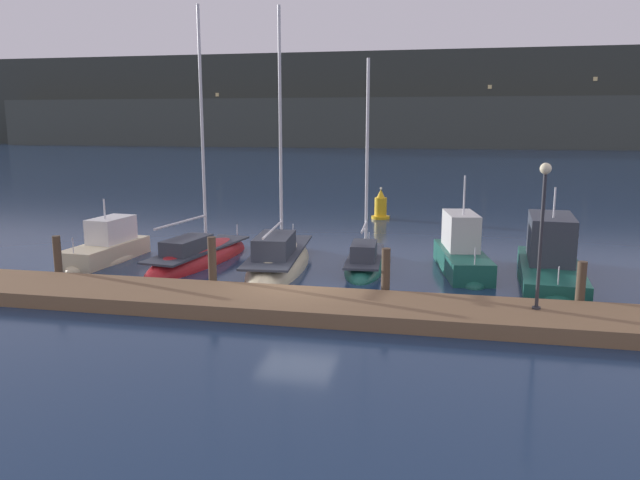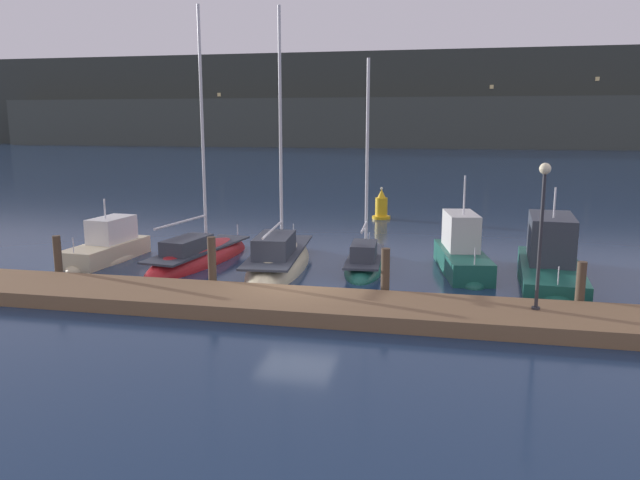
# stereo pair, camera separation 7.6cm
# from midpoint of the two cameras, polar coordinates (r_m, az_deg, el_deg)

# --- Properties ---
(ground_plane) EXTENTS (400.00, 400.00, 0.00)m
(ground_plane) POSITION_cam_midpoint_polar(r_m,az_deg,el_deg) (20.80, -2.22, -5.14)
(ground_plane) COLOR #192D4C
(dock) EXTENTS (25.04, 2.80, 0.45)m
(dock) POSITION_cam_midpoint_polar(r_m,az_deg,el_deg) (19.17, -3.46, -5.85)
(dock) COLOR brown
(dock) RESTS_ON ground
(mooring_pile_0) EXTENTS (0.28, 0.28, 1.70)m
(mooring_pile_0) POSITION_cam_midpoint_polar(r_m,az_deg,el_deg) (24.21, -22.94, -1.64)
(mooring_pile_0) COLOR #4C3D2D
(mooring_pile_0) RESTS_ON ground
(mooring_pile_1) EXTENTS (0.28, 0.28, 1.89)m
(mooring_pile_1) POSITION_cam_midpoint_polar(r_m,az_deg,el_deg) (21.41, -9.92, -2.21)
(mooring_pile_1) COLOR #4C3D2D
(mooring_pile_1) RESTS_ON ground
(mooring_pile_2) EXTENTS (0.28, 0.28, 1.75)m
(mooring_pile_2) POSITION_cam_midpoint_polar(r_m,az_deg,el_deg) (20.04, 5.91, -3.22)
(mooring_pile_2) COLOR #4C3D2D
(mooring_pile_2) RESTS_ON ground
(mooring_pile_3) EXTENTS (0.28, 0.28, 1.60)m
(mooring_pile_3) POSITION_cam_midpoint_polar(r_m,az_deg,el_deg) (20.34, 22.63, -4.03)
(mooring_pile_3) COLOR #4C3D2D
(mooring_pile_3) RESTS_ON ground
(motorboat_berth_1) EXTENTS (2.08, 4.86, 3.12)m
(motorboat_berth_1) POSITION_cam_midpoint_polar(r_m,az_deg,el_deg) (27.43, -18.97, -1.15)
(motorboat_berth_1) COLOR beige
(motorboat_berth_1) RESTS_ON ground
(sailboat_berth_2) EXTENTS (2.83, 7.53, 11.00)m
(sailboat_berth_2) POSITION_cam_midpoint_polar(r_m,az_deg,el_deg) (26.02, -11.12, -1.83)
(sailboat_berth_2) COLOR red
(sailboat_berth_2) RESTS_ON ground
(sailboat_berth_3) EXTENTS (2.89, 8.12, 10.88)m
(sailboat_berth_3) POSITION_cam_midpoint_polar(r_m,az_deg,el_deg) (24.80, -3.87, -2.22)
(sailboat_berth_3) COLOR beige
(sailboat_berth_3) RESTS_ON ground
(sailboat_berth_4) EXTENTS (1.91, 5.62, 8.63)m
(sailboat_berth_4) POSITION_cam_midpoint_polar(r_m,az_deg,el_deg) (24.68, 4.02, -2.25)
(sailboat_berth_4) COLOR #195647
(sailboat_berth_4) RESTS_ON ground
(motorboat_berth_5) EXTENTS (2.52, 5.64, 4.24)m
(motorboat_berth_5) POSITION_cam_midpoint_polar(r_m,az_deg,el_deg) (24.69, 12.72, -1.82)
(motorboat_berth_5) COLOR #195647
(motorboat_berth_5) RESTS_ON ground
(motorboat_berth_6) EXTENTS (2.76, 7.35, 3.97)m
(motorboat_berth_6) POSITION_cam_midpoint_polar(r_m,az_deg,el_deg) (24.55, 20.19, -2.37)
(motorboat_berth_6) COLOR #195647
(motorboat_berth_6) RESTS_ON ground
(channel_buoy) EXTENTS (1.09, 1.09, 1.88)m
(channel_buoy) POSITION_cam_midpoint_polar(r_m,az_deg,el_deg) (37.14, 5.50, 3.01)
(channel_buoy) COLOR gold
(channel_buoy) RESTS_ON ground
(dock_lamppost) EXTENTS (0.32, 0.32, 4.15)m
(dock_lamppost) POSITION_cam_midpoint_polar(r_m,az_deg,el_deg) (18.33, 19.58, 2.35)
(dock_lamppost) COLOR #2D2D33
(dock_lamppost) RESTS_ON dock
(hillside_backdrop) EXTENTS (240.00, 23.00, 20.63)m
(hillside_backdrop) POSITION_cam_midpoint_polar(r_m,az_deg,el_deg) (145.96, 8.43, 12.22)
(hillside_backdrop) COLOR #333833
(hillside_backdrop) RESTS_ON ground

